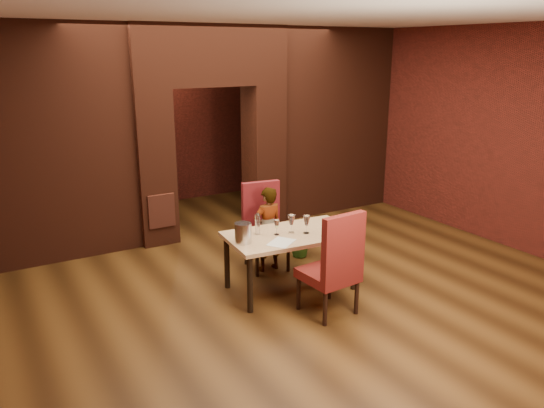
{
  "coord_description": "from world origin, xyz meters",
  "views": [
    {
      "loc": [
        -3.33,
        -5.54,
        2.84
      ],
      "look_at": [
        -0.07,
        0.0,
        0.96
      ],
      "focal_mm": 35.0,
      "sensor_mm": 36.0,
      "label": 1
    }
  ],
  "objects_px": {
    "person_seated": "(268,229)",
    "potted_plant": "(300,241)",
    "wine_bucket": "(243,233)",
    "dining_table": "(290,261)",
    "wine_glass_a": "(277,227)",
    "chair_near": "(328,262)",
    "wine_glass_b": "(291,224)",
    "water_bottle": "(258,224)",
    "chair_far": "(267,227)",
    "wine_glass_c": "(306,225)"
  },
  "relations": [
    {
      "from": "person_seated",
      "to": "potted_plant",
      "type": "relative_size",
      "value": 2.49
    },
    {
      "from": "wine_bucket",
      "to": "dining_table",
      "type": "bearing_deg",
      "value": 0.18
    },
    {
      "from": "wine_glass_a",
      "to": "potted_plant",
      "type": "height_order",
      "value": "wine_glass_a"
    },
    {
      "from": "chair_near",
      "to": "wine_glass_b",
      "type": "xyz_separation_m",
      "value": [
        -0.02,
        0.73,
        0.23
      ]
    },
    {
      "from": "wine_glass_a",
      "to": "water_bottle",
      "type": "distance_m",
      "value": 0.23
    },
    {
      "from": "chair_near",
      "to": "potted_plant",
      "type": "relative_size",
      "value": 2.62
    },
    {
      "from": "wine_bucket",
      "to": "water_bottle",
      "type": "distance_m",
      "value": 0.34
    },
    {
      "from": "chair_near",
      "to": "water_bottle",
      "type": "xyz_separation_m",
      "value": [
        -0.39,
        0.89,
        0.25
      ]
    },
    {
      "from": "chair_far",
      "to": "wine_bucket",
      "type": "relative_size",
      "value": 4.89
    },
    {
      "from": "person_seated",
      "to": "wine_glass_c",
      "type": "xyz_separation_m",
      "value": [
        0.11,
        -0.74,
        0.26
      ]
    },
    {
      "from": "dining_table",
      "to": "person_seated",
      "type": "distance_m",
      "value": 0.68
    },
    {
      "from": "chair_far",
      "to": "wine_glass_c",
      "type": "distance_m",
      "value": 0.84
    },
    {
      "from": "person_seated",
      "to": "dining_table",
      "type": "bearing_deg",
      "value": 83.54
    },
    {
      "from": "chair_far",
      "to": "wine_glass_b",
      "type": "relative_size",
      "value": 5.13
    },
    {
      "from": "wine_bucket",
      "to": "wine_glass_b",
      "type": "bearing_deg",
      "value": 0.77
    },
    {
      "from": "chair_near",
      "to": "person_seated",
      "type": "bearing_deg",
      "value": -95.44
    },
    {
      "from": "wine_glass_c",
      "to": "potted_plant",
      "type": "xyz_separation_m",
      "value": [
        0.53,
        0.93,
        -0.6
      ]
    },
    {
      "from": "wine_glass_b",
      "to": "wine_bucket",
      "type": "xyz_separation_m",
      "value": [
        -0.65,
        -0.01,
        0.01
      ]
    },
    {
      "from": "chair_near",
      "to": "dining_table",
      "type": "bearing_deg",
      "value": -91.98
    },
    {
      "from": "person_seated",
      "to": "wine_glass_b",
      "type": "bearing_deg",
      "value": 84.64
    },
    {
      "from": "dining_table",
      "to": "wine_glass_c",
      "type": "bearing_deg",
      "value": -26.09
    },
    {
      "from": "wine_glass_a",
      "to": "potted_plant",
      "type": "relative_size",
      "value": 0.4
    },
    {
      "from": "dining_table",
      "to": "person_seated",
      "type": "xyz_separation_m",
      "value": [
        0.05,
        0.64,
        0.21
      ]
    },
    {
      "from": "chair_near",
      "to": "wine_glass_c",
      "type": "height_order",
      "value": "chair_near"
    },
    {
      "from": "chair_near",
      "to": "water_bottle",
      "type": "height_order",
      "value": "chair_near"
    },
    {
      "from": "chair_far",
      "to": "water_bottle",
      "type": "bearing_deg",
      "value": -120.52
    },
    {
      "from": "wine_glass_a",
      "to": "water_bottle",
      "type": "relative_size",
      "value": 0.7
    },
    {
      "from": "water_bottle",
      "to": "potted_plant",
      "type": "xyz_separation_m",
      "value": [
        1.05,
        0.66,
        -0.62
      ]
    },
    {
      "from": "dining_table",
      "to": "water_bottle",
      "type": "relative_size",
      "value": 5.87
    },
    {
      "from": "dining_table",
      "to": "chair_far",
      "type": "relative_size",
      "value": 1.34
    },
    {
      "from": "chair_near",
      "to": "wine_bucket",
      "type": "xyz_separation_m",
      "value": [
        -0.68,
        0.72,
        0.24
      ]
    },
    {
      "from": "wine_bucket",
      "to": "potted_plant",
      "type": "distance_m",
      "value": 1.69
    },
    {
      "from": "water_bottle",
      "to": "chair_near",
      "type": "bearing_deg",
      "value": -66.4
    },
    {
      "from": "potted_plant",
      "to": "person_seated",
      "type": "bearing_deg",
      "value": -163.15
    },
    {
      "from": "potted_plant",
      "to": "wine_bucket",
      "type": "bearing_deg",
      "value": -147.81
    },
    {
      "from": "chair_far",
      "to": "person_seated",
      "type": "height_order",
      "value": "chair_far"
    },
    {
      "from": "chair_far",
      "to": "chair_near",
      "type": "xyz_separation_m",
      "value": [
        -0.04,
        -1.42,
        0.03
      ]
    },
    {
      "from": "dining_table",
      "to": "chair_far",
      "type": "xyz_separation_m",
      "value": [
        0.07,
        0.7,
        0.21
      ]
    },
    {
      "from": "dining_table",
      "to": "wine_bucket",
      "type": "relative_size",
      "value": 6.55
    },
    {
      "from": "chair_far",
      "to": "wine_glass_b",
      "type": "height_order",
      "value": "chair_far"
    },
    {
      "from": "chair_near",
      "to": "chair_far",
      "type": "bearing_deg",
      "value": -96.14
    },
    {
      "from": "dining_table",
      "to": "water_bottle",
      "type": "bearing_deg",
      "value": 158.87
    },
    {
      "from": "wine_glass_a",
      "to": "wine_glass_b",
      "type": "distance_m",
      "value": 0.19
    },
    {
      "from": "wine_glass_a",
      "to": "wine_glass_c",
      "type": "height_order",
      "value": "wine_glass_c"
    },
    {
      "from": "wine_glass_c",
      "to": "wine_bucket",
      "type": "bearing_deg",
      "value": 173.29
    },
    {
      "from": "chair_near",
      "to": "wine_glass_b",
      "type": "height_order",
      "value": "chair_near"
    },
    {
      "from": "dining_table",
      "to": "wine_glass_a",
      "type": "height_order",
      "value": "wine_glass_a"
    },
    {
      "from": "water_bottle",
      "to": "potted_plant",
      "type": "relative_size",
      "value": 0.57
    },
    {
      "from": "chair_far",
      "to": "water_bottle",
      "type": "distance_m",
      "value": 0.73
    },
    {
      "from": "wine_glass_c",
      "to": "wine_bucket",
      "type": "xyz_separation_m",
      "value": [
        -0.8,
        0.09,
        0.01
      ]
    }
  ]
}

